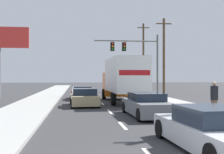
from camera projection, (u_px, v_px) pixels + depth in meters
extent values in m
plane|color=#333335|center=(96.00, 96.00, 30.72)|extent=(140.00, 140.00, 0.00)
cube|color=#9E9E99|center=(156.00, 99.00, 26.37)|extent=(3.17, 80.00, 0.14)
cube|color=#9E9E99|center=(40.00, 100.00, 25.14)|extent=(3.17, 80.00, 0.14)
cube|color=silver|center=(123.00, 125.00, 12.56)|extent=(0.14, 2.00, 0.01)
cube|color=silver|center=(110.00, 112.00, 17.53)|extent=(0.14, 2.00, 0.01)
cube|color=silver|center=(103.00, 104.00, 22.49)|extent=(0.14, 2.00, 0.01)
cube|color=silver|center=(98.00, 99.00, 27.46)|extent=(0.14, 2.00, 0.01)
cube|color=silver|center=(95.00, 95.00, 32.42)|extent=(0.14, 2.00, 0.01)
cube|color=silver|center=(92.00, 93.00, 37.38)|extent=(0.14, 2.00, 0.01)
cube|color=silver|center=(91.00, 91.00, 42.35)|extent=(0.14, 2.00, 0.01)
cube|color=silver|center=(89.00, 89.00, 47.31)|extent=(0.14, 2.00, 0.01)
cube|color=silver|center=(88.00, 88.00, 52.28)|extent=(0.14, 2.00, 0.01)
cube|color=red|center=(82.00, 94.00, 27.14)|extent=(2.00, 4.55, 0.63)
cube|color=#192333|center=(82.00, 89.00, 26.84)|extent=(1.68, 2.19, 0.44)
cylinder|color=black|center=(72.00, 95.00, 28.67)|extent=(0.25, 0.65, 0.64)
cylinder|color=black|center=(89.00, 95.00, 28.95)|extent=(0.25, 0.65, 0.64)
cylinder|color=black|center=(73.00, 97.00, 25.34)|extent=(0.25, 0.65, 0.64)
cylinder|color=black|center=(92.00, 97.00, 25.61)|extent=(0.25, 0.65, 0.64)
cube|color=tan|center=(84.00, 99.00, 20.90)|extent=(2.06, 4.10, 0.65)
cube|color=#192333|center=(84.00, 92.00, 20.81)|extent=(1.75, 2.14, 0.47)
cylinder|color=black|center=(71.00, 100.00, 22.20)|extent=(0.25, 0.65, 0.64)
cylinder|color=black|center=(94.00, 100.00, 22.49)|extent=(0.25, 0.65, 0.64)
cylinder|color=black|center=(72.00, 104.00, 19.32)|extent=(0.25, 0.65, 0.64)
cylinder|color=black|center=(99.00, 103.00, 19.61)|extent=(0.25, 0.65, 0.64)
cube|color=white|center=(125.00, 75.00, 22.66)|extent=(2.55, 6.79, 2.60)
cube|color=red|center=(135.00, 73.00, 19.35)|extent=(2.13, 0.10, 0.36)
cube|color=orange|center=(116.00, 84.00, 27.10)|extent=(2.33, 2.31, 2.18)
cylinder|color=black|center=(104.00, 94.00, 26.94)|extent=(0.33, 0.97, 0.96)
cylinder|color=black|center=(128.00, 94.00, 27.27)|extent=(0.33, 0.97, 0.96)
cylinder|color=black|center=(113.00, 99.00, 21.16)|extent=(0.33, 0.97, 0.96)
cylinder|color=black|center=(144.00, 99.00, 21.49)|extent=(0.33, 0.97, 0.96)
cube|color=slate|center=(147.00, 107.00, 15.48)|extent=(1.95, 4.68, 0.70)
cube|color=#192333|center=(146.00, 97.00, 15.52)|extent=(1.65, 2.29, 0.41)
cylinder|color=black|center=(125.00, 107.00, 17.09)|extent=(0.24, 0.65, 0.64)
cylinder|color=black|center=(152.00, 107.00, 17.34)|extent=(0.24, 0.65, 0.64)
cylinder|color=black|center=(140.00, 115.00, 13.61)|extent=(0.24, 0.65, 0.64)
cylinder|color=black|center=(174.00, 114.00, 13.87)|extent=(0.24, 0.65, 0.64)
cube|color=#B7BABF|center=(209.00, 134.00, 8.41)|extent=(2.03, 4.75, 0.64)
cube|color=#192333|center=(212.00, 115.00, 8.24)|extent=(1.70, 2.16, 0.49)
cylinder|color=black|center=(161.00, 129.00, 10.03)|extent=(0.25, 0.65, 0.64)
cylinder|color=black|center=(206.00, 127.00, 10.31)|extent=(0.25, 0.65, 0.64)
cylinder|color=#595B56|center=(157.00, 65.00, 32.75)|extent=(0.20, 0.20, 6.85)
cylinder|color=#595B56|center=(126.00, 41.00, 32.32)|extent=(7.16, 0.14, 0.14)
cube|color=black|center=(124.00, 47.00, 32.29)|extent=(0.40, 0.56, 0.95)
sphere|color=red|center=(124.00, 44.00, 31.98)|extent=(0.20, 0.20, 0.20)
sphere|color=orange|center=(124.00, 46.00, 31.98)|extent=(0.20, 0.20, 0.20)
sphere|color=green|center=(124.00, 49.00, 31.98)|extent=(0.20, 0.20, 0.20)
cube|color=black|center=(112.00, 47.00, 32.13)|extent=(0.40, 0.56, 0.95)
sphere|color=red|center=(113.00, 44.00, 31.82)|extent=(0.20, 0.20, 0.20)
sphere|color=orange|center=(113.00, 46.00, 31.83)|extent=(0.20, 0.20, 0.20)
sphere|color=green|center=(113.00, 49.00, 31.83)|extent=(0.20, 0.20, 0.20)
cylinder|color=brown|center=(164.00, 57.00, 33.26)|extent=(0.28, 0.28, 8.78)
cube|color=brown|center=(164.00, 24.00, 33.25)|extent=(1.80, 0.12, 0.12)
cylinder|color=brown|center=(143.00, 57.00, 42.64)|extent=(0.28, 0.28, 9.90)
cube|color=brown|center=(143.00, 28.00, 42.63)|extent=(1.80, 0.12, 0.12)
cylinder|color=brown|center=(214.00, 108.00, 14.60)|extent=(0.32, 0.32, 0.81)
cylinder|color=black|center=(214.00, 93.00, 14.60)|extent=(0.38, 0.38, 0.71)
sphere|color=tan|center=(214.00, 84.00, 14.60)|extent=(0.22, 0.22, 0.22)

